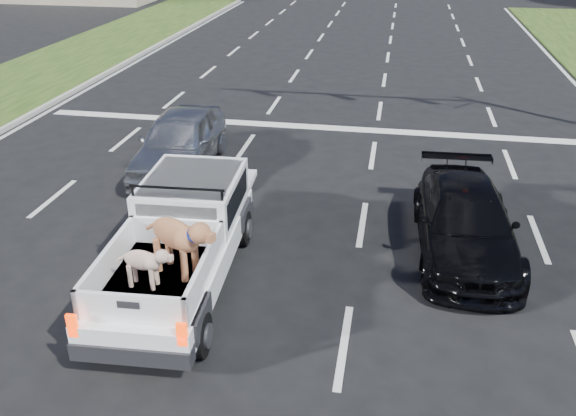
# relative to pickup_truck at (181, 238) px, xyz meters

# --- Properties ---
(ground) EXTENTS (160.00, 160.00, 0.00)m
(ground) POSITION_rel_pickup_truck_xyz_m (1.20, -1.29, -0.85)
(ground) COLOR black
(ground) RESTS_ON ground
(road_markings) EXTENTS (17.75, 60.00, 0.01)m
(road_markings) POSITION_rel_pickup_truck_xyz_m (1.20, 5.28, -0.84)
(road_markings) COLOR silver
(road_markings) RESTS_ON ground
(pickup_truck) EXTENTS (2.03, 4.88, 1.80)m
(pickup_truck) POSITION_rel_pickup_truck_xyz_m (0.00, 0.00, 0.00)
(pickup_truck) COLOR black
(pickup_truck) RESTS_ON ground
(silver_sedan) EXTENTS (1.99, 4.37, 1.45)m
(silver_sedan) POSITION_rel_pickup_truck_xyz_m (-1.76, 4.92, -0.12)
(silver_sedan) COLOR #A8ABAF
(silver_sedan) RESTS_ON ground
(black_coupe) EXTENTS (1.94, 4.38, 1.25)m
(black_coupe) POSITION_rel_pickup_truck_xyz_m (4.89, 1.93, -0.23)
(black_coupe) COLOR black
(black_coupe) RESTS_ON ground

